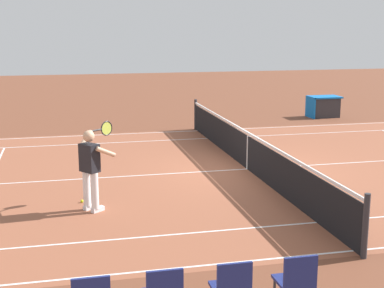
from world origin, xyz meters
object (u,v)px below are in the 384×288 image
object	(u,v)px
spectator_chair_1	(232,287)
spectator_chair_0	(296,280)
tennis_net	(248,151)
tennis_player_near	(91,166)
tennis_ball	(82,201)
equipment_cart_tarped	(323,106)

from	to	relation	value
spectator_chair_1	spectator_chair_0	bearing A→B (deg)	180.00
tennis_net	tennis_player_near	size ratio (longest dim) A/B	6.89
tennis_ball	equipment_cart_tarped	world-z (taller)	equipment_cart_tarped
spectator_chair_1	tennis_ball	bearing A→B (deg)	-73.28
tennis_net	spectator_chair_0	size ratio (longest dim) A/B	13.30
tennis_ball	spectator_chair_1	xyz separation A→B (m)	(-1.62, 5.41, 0.49)
tennis_ball	spectator_chair_0	world-z (taller)	spectator_chair_0
tennis_net	spectator_chair_1	world-z (taller)	tennis_net
spectator_chair_0	tennis_net	bearing A→B (deg)	-104.04
tennis_net	spectator_chair_1	bearing A→B (deg)	69.85
tennis_ball	tennis_net	bearing A→B (deg)	-156.46
spectator_chair_0	equipment_cart_tarped	distance (m)	16.37
tennis_player_near	spectator_chair_0	xyz separation A→B (m)	(-2.29, 4.84, -0.41)
spectator_chair_0	spectator_chair_1	world-z (taller)	same
equipment_cart_tarped	tennis_ball	bearing A→B (deg)	42.53
spectator_chair_1	equipment_cart_tarped	world-z (taller)	spectator_chair_1
tennis_player_near	spectator_chair_0	world-z (taller)	tennis_player_near
tennis_player_near	spectator_chair_0	bearing A→B (deg)	115.27
spectator_chair_1	tennis_net	bearing A→B (deg)	-110.15
spectator_chair_1	equipment_cart_tarped	size ratio (longest dim) A/B	0.70
tennis_net	spectator_chair_1	xyz separation A→B (m)	(2.67, 7.28, 0.03)
tennis_player_near	tennis_ball	xyz separation A→B (m)	(0.19, -0.56, -0.90)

